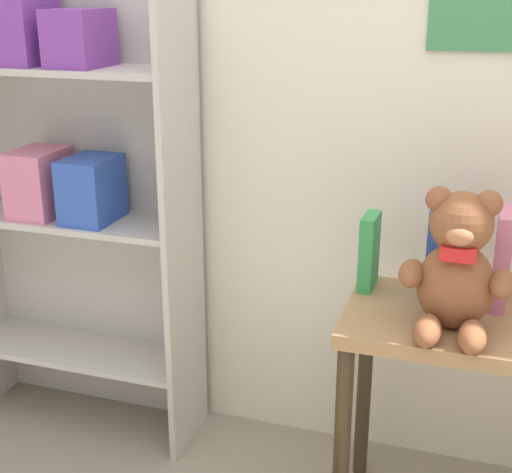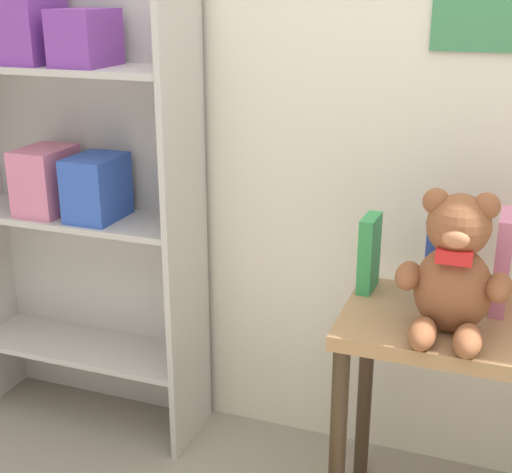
{
  "view_description": "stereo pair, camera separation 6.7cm",
  "coord_description": "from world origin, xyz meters",
  "px_view_note": "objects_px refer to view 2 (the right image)",
  "views": [
    {
      "loc": [
        0.14,
        -0.65,
        1.34
      ],
      "look_at": [
        -0.4,
        0.98,
        0.73
      ],
      "focal_mm": 50.0,
      "sensor_mm": 36.0,
      "label": 1
    },
    {
      "loc": [
        0.2,
        -0.63,
        1.34
      ],
      "look_at": [
        -0.4,
        0.98,
        0.73
      ],
      "focal_mm": 50.0,
      "sensor_mm": 36.0,
      "label": 2
    }
  ],
  "objects_px": {
    "teddy_bear": "(454,271)",
    "book_standing_green": "(369,253)",
    "bookshelf_side": "(80,183)",
    "book_standing_pink": "(503,262)",
    "book_standing_blue": "(434,255)",
    "display_table": "(455,365)"
  },
  "relations": [
    {
      "from": "bookshelf_side",
      "to": "teddy_bear",
      "type": "relative_size",
      "value": 4.19
    },
    {
      "from": "bookshelf_side",
      "to": "display_table",
      "type": "distance_m",
      "value": 1.19
    },
    {
      "from": "teddy_bear",
      "to": "book_standing_pink",
      "type": "xyz_separation_m",
      "value": [
        0.1,
        0.18,
        -0.03
      ]
    },
    {
      "from": "display_table",
      "to": "teddy_bear",
      "type": "relative_size",
      "value": 1.86
    },
    {
      "from": "teddy_bear",
      "to": "book_standing_pink",
      "type": "bearing_deg",
      "value": 61.01
    },
    {
      "from": "book_standing_blue",
      "to": "bookshelf_side",
      "type": "bearing_deg",
      "value": 172.18
    },
    {
      "from": "book_standing_pink",
      "to": "book_standing_blue",
      "type": "bearing_deg",
      "value": -176.4
    },
    {
      "from": "bookshelf_side",
      "to": "book_standing_green",
      "type": "relative_size",
      "value": 7.05
    },
    {
      "from": "book_standing_blue",
      "to": "book_standing_pink",
      "type": "bearing_deg",
      "value": 0.49
    },
    {
      "from": "bookshelf_side",
      "to": "teddy_bear",
      "type": "bearing_deg",
      "value": -13.33
    },
    {
      "from": "book_standing_pink",
      "to": "display_table",
      "type": "bearing_deg",
      "value": -126.98
    },
    {
      "from": "display_table",
      "to": "teddy_bear",
      "type": "height_order",
      "value": "teddy_bear"
    },
    {
      "from": "display_table",
      "to": "book_standing_green",
      "type": "distance_m",
      "value": 0.34
    },
    {
      "from": "book_standing_blue",
      "to": "book_standing_pink",
      "type": "xyz_separation_m",
      "value": [
        0.16,
        0.01,
        -0.0
      ]
    },
    {
      "from": "book_standing_blue",
      "to": "teddy_bear",
      "type": "bearing_deg",
      "value": -72.5
    },
    {
      "from": "teddy_bear",
      "to": "bookshelf_side",
      "type": "bearing_deg",
      "value": 166.67
    },
    {
      "from": "bookshelf_side",
      "to": "display_table",
      "type": "relative_size",
      "value": 2.26
    },
    {
      "from": "teddy_bear",
      "to": "book_standing_green",
      "type": "xyz_separation_m",
      "value": [
        -0.22,
        0.18,
        -0.05
      ]
    },
    {
      "from": "book_standing_green",
      "to": "bookshelf_side",
      "type": "bearing_deg",
      "value": 176.7
    },
    {
      "from": "bookshelf_side",
      "to": "book_standing_blue",
      "type": "xyz_separation_m",
      "value": [
        1.06,
        -0.1,
        -0.06
      ]
    },
    {
      "from": "book_standing_blue",
      "to": "book_standing_pink",
      "type": "distance_m",
      "value": 0.16
    },
    {
      "from": "book_standing_green",
      "to": "book_standing_blue",
      "type": "xyz_separation_m",
      "value": [
        0.16,
        -0.01,
        0.02
      ]
    }
  ]
}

